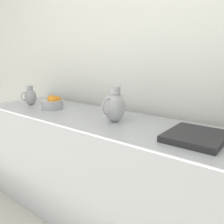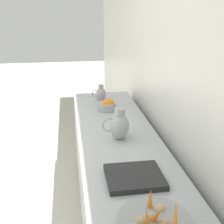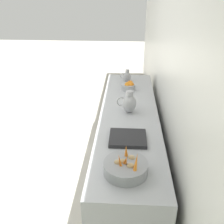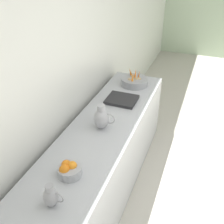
# 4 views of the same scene
# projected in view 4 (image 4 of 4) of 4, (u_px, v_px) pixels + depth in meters

# --- Properties ---
(tile_wall_left) EXTENTS (0.10, 9.13, 3.00)m
(tile_wall_left) POSITION_uv_depth(u_px,v_px,m) (82.00, 44.00, 2.87)
(tile_wall_left) COLOR silver
(tile_wall_left) RESTS_ON ground_plane
(prep_counter) EXTENTS (0.64, 2.66, 0.86)m
(prep_counter) POSITION_uv_depth(u_px,v_px,m) (103.00, 159.00, 2.90)
(prep_counter) COLOR #ADAFB5
(prep_counter) RESTS_ON ground_plane
(vegetable_colander) EXTENTS (0.34, 0.34, 0.21)m
(vegetable_colander) POSITION_uv_depth(u_px,v_px,m) (134.00, 81.00, 3.45)
(vegetable_colander) COLOR gray
(vegetable_colander) RESTS_ON prep_counter
(orange_bowl) EXTENTS (0.19, 0.19, 0.12)m
(orange_bowl) POSITION_uv_depth(u_px,v_px,m) (69.00, 170.00, 2.08)
(orange_bowl) COLOR #9EA0A5
(orange_bowl) RESTS_ON prep_counter
(metal_pitcher_tall) EXTENTS (0.21, 0.15, 0.25)m
(metal_pitcher_tall) POSITION_uv_depth(u_px,v_px,m) (102.00, 118.00, 2.59)
(metal_pitcher_tall) COLOR #A3A3A8
(metal_pitcher_tall) RESTS_ON prep_counter
(metal_pitcher_short) EXTENTS (0.16, 0.11, 0.18)m
(metal_pitcher_short) POSITION_uv_depth(u_px,v_px,m) (51.00, 196.00, 1.82)
(metal_pitcher_short) COLOR #939399
(metal_pitcher_short) RESTS_ON prep_counter
(counter_sink_basin) EXTENTS (0.34, 0.30, 0.04)m
(counter_sink_basin) POSITION_uv_depth(u_px,v_px,m) (122.00, 100.00, 3.10)
(counter_sink_basin) COLOR #232326
(counter_sink_basin) RESTS_ON prep_counter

